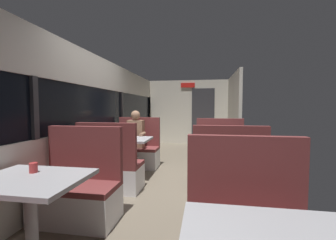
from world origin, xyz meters
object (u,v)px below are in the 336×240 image
(dining_table_mid_window, at_px, (126,143))
(bench_front_aisle_facing_entry, at_px, (248,238))
(dining_table_rear_aisle, at_px, (223,148))
(bench_rear_aisle_facing_entry, at_px, (220,157))
(bench_mid_window_facing_end, at_px, (111,170))
(bench_near_window_facing_entry, at_px, (78,193))
(coffee_cup_primary, at_px, (33,168))
(seated_passenger, at_px, (136,143))
(dining_table_near_window, at_px, (30,189))
(bench_mid_window_facing_entry, at_px, (137,152))
(bench_rear_aisle_facing_end, at_px, (228,180))

(dining_table_mid_window, xyz_separation_m, bench_front_aisle_facing_entry, (1.79, -2.22, -0.31))
(dining_table_rear_aisle, bearing_deg, bench_rear_aisle_facing_entry, 90.00)
(bench_mid_window_facing_end, relative_size, dining_table_rear_aisle, 1.22)
(bench_near_window_facing_entry, bearing_deg, bench_front_aisle_facing_entry, -18.53)
(bench_near_window_facing_entry, height_order, coffee_cup_primary, bench_near_window_facing_entry)
(dining_table_mid_window, height_order, coffee_cup_primary, coffee_cup_primary)
(seated_passenger, bearing_deg, dining_table_near_window, -90.00)
(dining_table_near_window, xyz_separation_m, coffee_cup_primary, (-0.08, 0.13, 0.15))
(bench_mid_window_facing_end, height_order, bench_mid_window_facing_entry, same)
(bench_near_window_facing_entry, xyz_separation_m, bench_front_aisle_facing_entry, (1.79, -0.60, 0.00))
(bench_front_aisle_facing_entry, xyz_separation_m, dining_table_rear_aisle, (0.00, 2.02, 0.31))
(bench_front_aisle_facing_entry, bearing_deg, dining_table_mid_window, 128.87)
(dining_table_near_window, xyz_separation_m, bench_mid_window_facing_entry, (0.00, 3.02, -0.31))
(bench_front_aisle_facing_entry, relative_size, bench_rear_aisle_facing_entry, 1.00)
(bench_mid_window_facing_entry, bearing_deg, seated_passenger, -90.00)
(bench_mid_window_facing_entry, bearing_deg, bench_mid_window_facing_end, -90.00)
(bench_near_window_facing_entry, distance_m, dining_table_rear_aisle, 2.31)
(dining_table_near_window, distance_m, dining_table_mid_window, 2.32)
(bench_near_window_facing_entry, xyz_separation_m, bench_mid_window_facing_entry, (0.00, 2.32, 0.00))
(dining_table_near_window, bearing_deg, bench_mid_window_facing_entry, 90.00)
(dining_table_rear_aisle, bearing_deg, coffee_cup_primary, -133.20)
(bench_mid_window_facing_entry, relative_size, bench_front_aisle_facing_entry, 1.00)
(coffee_cup_primary, bearing_deg, bench_mid_window_facing_entry, 88.45)
(dining_table_near_window, height_order, seated_passenger, seated_passenger)
(bench_rear_aisle_facing_end, xyz_separation_m, bench_rear_aisle_facing_entry, (0.00, 1.40, 0.00))
(bench_near_window_facing_entry, height_order, bench_rear_aisle_facing_end, same)
(bench_rear_aisle_facing_end, bearing_deg, seated_passenger, 139.54)
(coffee_cup_primary, bearing_deg, dining_table_mid_window, 87.96)
(bench_near_window_facing_entry, height_order, dining_table_rear_aisle, bench_near_window_facing_entry)
(bench_front_aisle_facing_entry, height_order, bench_rear_aisle_facing_end, same)
(bench_mid_window_facing_entry, bearing_deg, bench_rear_aisle_facing_end, -41.77)
(bench_near_window_facing_entry, relative_size, bench_mid_window_facing_entry, 1.00)
(coffee_cup_primary, bearing_deg, seated_passenger, 88.41)
(bench_rear_aisle_facing_end, bearing_deg, dining_table_near_window, -141.56)
(bench_front_aisle_facing_entry, distance_m, bench_rear_aisle_facing_entry, 2.72)
(bench_front_aisle_facing_entry, height_order, seated_passenger, seated_passenger)
(dining_table_mid_window, height_order, dining_table_rear_aisle, same)
(dining_table_near_window, xyz_separation_m, bench_front_aisle_facing_entry, (1.79, 0.10, -0.31))
(dining_table_rear_aisle, height_order, bench_rear_aisle_facing_end, bench_rear_aisle_facing_end)
(bench_rear_aisle_facing_end, bearing_deg, coffee_cup_primary, -145.38)
(bench_mid_window_facing_end, bearing_deg, bench_near_window_facing_entry, -90.00)
(dining_table_near_window, distance_m, dining_table_rear_aisle, 2.77)
(bench_mid_window_facing_end, bearing_deg, bench_front_aisle_facing_entry, -40.36)
(dining_table_near_window, xyz_separation_m, bench_rear_aisle_facing_end, (1.79, 1.42, -0.31))
(bench_front_aisle_facing_entry, distance_m, dining_table_rear_aisle, 2.04)
(bench_front_aisle_facing_entry, xyz_separation_m, coffee_cup_primary, (-1.87, 0.03, 0.46))
(bench_front_aisle_facing_entry, relative_size, dining_table_rear_aisle, 1.22)
(dining_table_near_window, relative_size, bench_mid_window_facing_entry, 0.82)
(bench_near_window_facing_entry, bearing_deg, dining_table_rear_aisle, 38.44)
(dining_table_near_window, distance_m, seated_passenger, 2.95)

